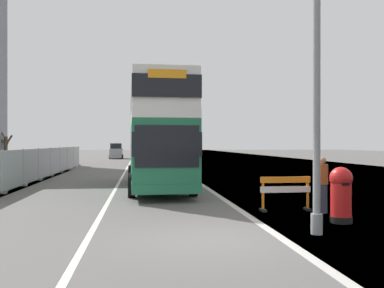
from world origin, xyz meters
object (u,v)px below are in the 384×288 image
(car_receding_mid, at_px, (145,154))
(car_receding_far, at_px, (151,153))
(pedestrian_at_kerb, at_px, (323,185))
(car_far_side, at_px, (116,151))
(roadworks_barrier, at_px, (285,189))
(lamppost_foreground, at_px, (317,73))
(red_pillar_postbox, at_px, (341,192))
(double_decker_bus, at_px, (157,133))
(car_oncoming_near, at_px, (153,156))

(car_receding_mid, xyz_separation_m, car_receding_far, (0.76, 7.37, -0.02))
(car_receding_mid, xyz_separation_m, pedestrian_at_kerb, (5.26, -34.70, -0.12))
(car_far_side, bearing_deg, pedestrian_at_kerb, -79.58)
(roadworks_barrier, distance_m, pedestrian_at_kerb, 1.19)
(lamppost_foreground, distance_m, car_receding_far, 45.30)
(car_receding_mid, relative_size, car_receding_far, 0.96)
(lamppost_foreground, bearing_deg, car_receding_mid, 95.69)
(lamppost_foreground, bearing_deg, roadworks_barrier, 82.71)
(red_pillar_postbox, relative_size, roadworks_barrier, 0.92)
(double_decker_bus, bearing_deg, car_receding_far, 89.24)
(red_pillar_postbox, bearing_deg, lamppost_foreground, -133.42)
(car_receding_far, bearing_deg, car_oncoming_near, -90.43)
(car_receding_mid, bearing_deg, roadworks_barrier, -82.95)
(car_far_side, bearing_deg, lamppost_foreground, -81.71)
(lamppost_foreground, relative_size, car_receding_far, 1.86)
(red_pillar_postbox, bearing_deg, car_receding_mid, 97.92)
(double_decker_bus, height_order, car_far_side, double_decker_bus)
(double_decker_bus, distance_m, red_pillar_postbox, 11.03)
(roadworks_barrier, height_order, car_far_side, car_far_side)
(double_decker_bus, distance_m, car_far_side, 42.90)
(roadworks_barrier, xyz_separation_m, car_receding_mid, (-4.22, 34.14, 0.31))
(roadworks_barrier, height_order, car_receding_mid, car_receding_mid)
(car_receding_mid, relative_size, pedestrian_at_kerb, 2.44)
(lamppost_foreground, distance_m, car_far_side, 54.44)
(roadworks_barrier, bearing_deg, red_pillar_postbox, -69.32)
(red_pillar_postbox, relative_size, car_receding_mid, 0.36)
(car_oncoming_near, bearing_deg, lamppost_foreground, -84.29)
(roadworks_barrier, distance_m, car_receding_far, 41.66)
(roadworks_barrier, bearing_deg, pedestrian_at_kerb, -28.08)
(red_pillar_postbox, xyz_separation_m, car_oncoming_near, (-4.41, 29.74, 0.15))
(car_oncoming_near, bearing_deg, pedestrian_at_kerb, -80.69)
(pedestrian_at_kerb, bearing_deg, car_receding_mid, 98.62)
(double_decker_bus, bearing_deg, car_receding_mid, 90.67)
(lamppost_foreground, relative_size, car_oncoming_near, 2.20)
(red_pillar_postbox, relative_size, car_oncoming_near, 0.41)
(car_oncoming_near, relative_size, car_far_side, 0.85)
(car_far_side, bearing_deg, car_receding_far, -60.89)
(roadworks_barrier, xyz_separation_m, car_oncoming_near, (-3.57, 27.53, 0.30))
(pedestrian_at_kerb, bearing_deg, roadworks_barrier, 151.92)
(lamppost_foreground, relative_size, pedestrian_at_kerb, 4.70)
(car_far_side, bearing_deg, red_pillar_postbox, -80.11)
(roadworks_barrier, distance_m, car_oncoming_near, 27.76)
(lamppost_foreground, bearing_deg, car_receding_far, 93.81)
(lamppost_foreground, distance_m, pedestrian_at_kerb, 4.56)
(lamppost_foreground, xyz_separation_m, red_pillar_postbox, (1.30, 1.37, -3.10))
(double_decker_bus, distance_m, roadworks_barrier, 8.75)
(double_decker_bus, relative_size, lamppost_foreground, 1.33)
(car_far_side, bearing_deg, roadworks_barrier, -80.61)
(car_oncoming_near, xyz_separation_m, car_far_side, (-4.73, 22.68, 0.04))
(lamppost_foreground, height_order, roadworks_barrier, lamppost_foreground)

